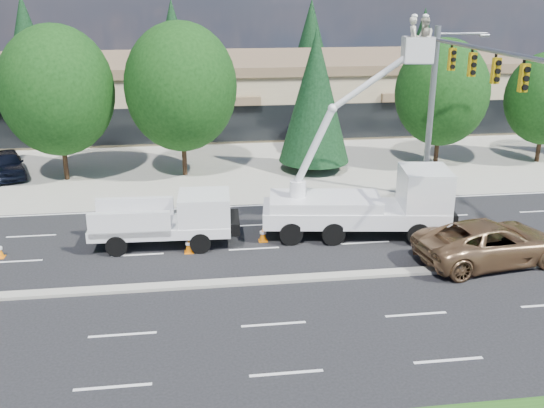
{
  "coord_description": "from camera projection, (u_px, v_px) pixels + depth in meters",
  "views": [
    {
      "loc": [
        -2.42,
        -20.96,
        10.64
      ],
      "look_at": [
        0.66,
        2.2,
        2.4
      ],
      "focal_mm": 40.0,
      "sensor_mm": 36.0,
      "label": 1
    }
  ],
  "objects": [
    {
      "name": "minivan",
      "position": [
        491.0,
        242.0,
        24.89
      ],
      "size": [
        6.66,
        3.81,
        1.75
      ],
      "primitive_type": "imported",
      "rotation": [
        0.0,
        0.0,
        1.72
      ],
      "color": "olive",
      "rests_on": "ground"
    },
    {
      "name": "ground",
      "position": [
        263.0,
        282.0,
        23.43
      ],
      "size": [
        140.0,
        140.0,
        0.0
      ],
      "primitive_type": "plane",
      "color": "black",
      "rests_on": "ground"
    },
    {
      "name": "parked_car_west",
      "position": [
        7.0,
        164.0,
        36.5
      ],
      "size": [
        3.23,
        4.91,
        1.56
      ],
      "primitive_type": "imported",
      "rotation": [
        0.0,
        0.0,
        0.33
      ],
      "color": "black",
      "rests_on": "ground"
    },
    {
      "name": "traffic_cone_e",
      "position": [
        484.0,
        229.0,
        27.72
      ],
      "size": [
        0.4,
        0.4,
        0.7
      ],
      "color": "orange",
      "rests_on": "ground"
    },
    {
      "name": "tree_front_f",
      "position": [
        442.0,
        92.0,
        37.51
      ],
      "size": [
        5.78,
        5.78,
        8.02
      ],
      "color": "#332114",
      "rests_on": "ground"
    },
    {
      "name": "tree_front_d",
      "position": [
        181.0,
        87.0,
        35.31
      ],
      "size": [
        6.56,
        6.56,
        9.11
      ],
      "color": "#332114",
      "rests_on": "ground"
    },
    {
      "name": "tree_back_d",
      "position": [
        423.0,
        49.0,
        63.82
      ],
      "size": [
        4.59,
        4.59,
        9.04
      ],
      "color": "#332114",
      "rests_on": "ground"
    },
    {
      "name": "tree_front_e",
      "position": [
        315.0,
        97.0,
        36.55
      ],
      "size": [
        4.35,
        4.35,
        8.57
      ],
      "color": "#332114",
      "rests_on": "ground"
    },
    {
      "name": "traffic_cone_b",
      "position": [
        189.0,
        245.0,
        25.96
      ],
      "size": [
        0.4,
        0.4,
        0.7
      ],
      "color": "orange",
      "rests_on": "ground"
    },
    {
      "name": "signal_mast",
      "position": [
        451.0,
        91.0,
        29.25
      ],
      "size": [
        2.76,
        10.16,
        9.0
      ],
      "color": "gray",
      "rests_on": "ground"
    },
    {
      "name": "road_median",
      "position": [
        263.0,
        280.0,
        23.41
      ],
      "size": [
        120.0,
        0.55,
        0.12
      ],
      "primitive_type": "cube",
      "color": "gray",
      "rests_on": "ground"
    },
    {
      "name": "traffic_cone_d",
      "position": [
        438.0,
        230.0,
        27.57
      ],
      "size": [
        0.4,
        0.4,
        0.7
      ],
      "color": "orange",
      "rests_on": "ground"
    },
    {
      "name": "tree_back_a",
      "position": [
        27.0,
        46.0,
        58.59
      ],
      "size": [
        5.3,
        5.3,
        10.44
      ],
      "color": "#332114",
      "rests_on": "ground"
    },
    {
      "name": "tree_back_b",
      "position": [
        173.0,
        47.0,
        60.42
      ],
      "size": [
        5.03,
        5.03,
        9.92
      ],
      "color": "#332114",
      "rests_on": "ground"
    },
    {
      "name": "concrete_apron",
      "position": [
        229.0,
        153.0,
        42.12
      ],
      "size": [
        140.0,
        22.0,
        0.01
      ],
      "primitive_type": "cube",
      "color": "gray",
      "rests_on": "ground"
    },
    {
      "name": "tree_front_c",
      "position": [
        57.0,
        91.0,
        34.45
      ],
      "size": [
        6.49,
        6.49,
        9.0
      ],
      "color": "#332114",
      "rests_on": "ground"
    },
    {
      "name": "tree_back_c",
      "position": [
        311.0,
        45.0,
        62.16
      ],
      "size": [
        5.04,
        5.04,
        9.94
      ],
      "color": "#332114",
      "rests_on": "ground"
    },
    {
      "name": "utility_pickup",
      "position": [
        171.0,
        224.0,
        26.58
      ],
      "size": [
        6.14,
        2.61,
        2.32
      ],
      "rotation": [
        0.0,
        0.0,
        -0.04
      ],
      "color": "white",
      "rests_on": "ground"
    },
    {
      "name": "bucket_truck",
      "position": [
        372.0,
        192.0,
        27.25
      ],
      "size": [
        8.57,
        3.62,
        9.76
      ],
      "rotation": [
        0.0,
        0.0,
        -0.14
      ],
      "color": "white",
      "rests_on": "ground"
    },
    {
      "name": "traffic_cone_c",
      "position": [
        263.0,
        234.0,
        27.13
      ],
      "size": [
        0.4,
        0.4,
        0.7
      ],
      "color": "orange",
      "rests_on": "ground"
    },
    {
      "name": "parked_car_east",
      "position": [
        297.0,
        138.0,
        43.46
      ],
      "size": [
        2.06,
        4.22,
        1.33
      ],
      "primitive_type": "imported",
      "rotation": [
        0.0,
        0.0,
        -0.17
      ],
      "color": "black",
      "rests_on": "ground"
    },
    {
      "name": "strip_mall",
      "position": [
        220.0,
        90.0,
        50.51
      ],
      "size": [
        50.4,
        15.4,
        5.5
      ],
      "color": "tan",
      "rests_on": "ground"
    }
  ]
}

